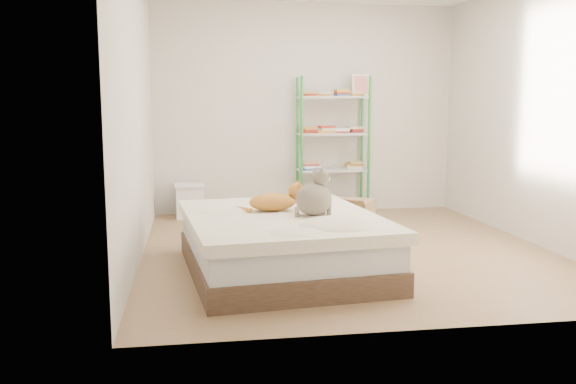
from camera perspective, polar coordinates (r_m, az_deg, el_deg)
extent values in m
cube|color=#9B7960|center=(5.86, 5.41, -5.34)|extent=(3.80, 4.20, 0.01)
cube|color=silver|center=(7.75, 1.69, 7.74)|extent=(3.80, 0.01, 2.60)
cube|color=silver|center=(3.70, 13.77, 6.79)|extent=(3.80, 0.01, 2.60)
cube|color=silver|center=(5.54, -13.98, 7.24)|extent=(0.01, 4.20, 2.60)
cube|color=silver|center=(6.44, 22.32, 6.99)|extent=(0.01, 4.20, 2.60)
cube|color=brown|center=(5.06, -0.60, -6.44)|extent=(1.66, 1.99, 0.18)
cube|color=silver|center=(5.02, -0.60, -4.29)|extent=(1.61, 1.93, 0.20)
cube|color=white|center=(4.99, -0.60, -2.64)|extent=(1.70, 2.03, 0.09)
cylinder|color=green|center=(7.37, 1.29, 4.20)|extent=(0.04, 0.04, 1.70)
cylinder|color=green|center=(7.69, 0.87, 4.38)|extent=(0.04, 0.04, 1.70)
cylinder|color=green|center=(7.56, 7.59, 4.24)|extent=(0.04, 0.04, 1.70)
cylinder|color=green|center=(7.87, 6.93, 4.41)|extent=(0.04, 0.04, 1.70)
cube|color=silver|center=(7.70, 4.14, -1.26)|extent=(0.86, 0.34, 0.02)
cube|color=silver|center=(7.64, 4.18, 2.07)|extent=(0.86, 0.34, 0.02)
cube|color=silver|center=(7.60, 4.21, 5.44)|extent=(0.86, 0.34, 0.02)
cube|color=silver|center=(7.59, 4.25, 8.84)|extent=(0.86, 0.34, 0.02)
cube|color=#A03642|center=(7.69, 4.15, -0.83)|extent=(0.20, 0.16, 0.09)
cube|color=#A03642|center=(7.57, 1.97, 2.47)|extent=(0.20, 0.16, 0.09)
cube|color=#A03642|center=(7.71, 6.36, 2.53)|extent=(0.20, 0.16, 0.09)
cube|color=#A03642|center=(7.54, 1.99, 5.87)|extent=(0.20, 0.16, 0.09)
cube|color=#A03642|center=(7.58, 3.48, 5.88)|extent=(0.20, 0.16, 0.09)
cube|color=#A03642|center=(7.62, 4.96, 5.88)|extent=(0.20, 0.16, 0.09)
cube|color=#A03642|center=(7.67, 6.41, 5.87)|extent=(0.20, 0.16, 0.09)
cube|color=#A03642|center=(7.53, 2.00, 9.30)|extent=(0.20, 0.16, 0.09)
cube|color=#A03642|center=(7.57, 3.51, 9.28)|extent=(0.20, 0.16, 0.09)
cube|color=#A03642|center=(7.62, 5.00, 9.26)|extent=(0.20, 0.16, 0.09)
cube|color=#A03642|center=(7.67, 6.47, 9.23)|extent=(0.20, 0.16, 0.09)
cube|color=white|center=(7.73, 6.83, 9.92)|extent=(0.22, 0.09, 0.28)
cube|color=red|center=(7.72, 6.85, 9.93)|extent=(0.17, 0.06, 0.21)
cube|color=#9D7E5B|center=(6.49, 5.54, -2.34)|extent=(0.67, 0.64, 0.37)
cube|color=#651CA0|center=(6.35, 6.97, -2.67)|extent=(0.27, 0.18, 0.08)
cube|color=#9D7E5B|center=(6.29, 5.96, -0.99)|extent=(0.52, 0.42, 0.12)
cube|color=white|center=(7.46, -9.17, -0.95)|extent=(0.34, 0.30, 0.38)
cube|color=white|center=(7.43, -9.21, 0.62)|extent=(0.37, 0.33, 0.03)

